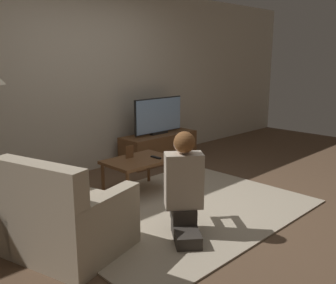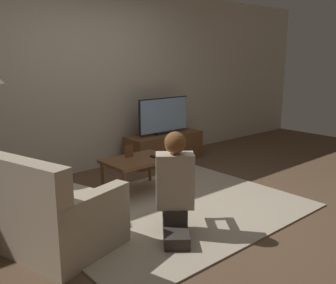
# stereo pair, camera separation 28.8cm
# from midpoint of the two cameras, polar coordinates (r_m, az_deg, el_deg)

# --- Properties ---
(ground_plane) EXTENTS (10.00, 10.00, 0.00)m
(ground_plane) POSITION_cam_midpoint_polar(r_m,az_deg,el_deg) (4.10, -0.36, -10.25)
(ground_plane) COLOR brown
(wall_back) EXTENTS (10.00, 0.06, 2.60)m
(wall_back) POSITION_cam_midpoint_polar(r_m,az_deg,el_deg) (5.33, -15.21, 9.09)
(wall_back) COLOR beige
(wall_back) RESTS_ON ground_plane
(rug) EXTENTS (2.68, 2.04, 0.02)m
(rug) POSITION_cam_midpoint_polar(r_m,az_deg,el_deg) (4.10, -0.36, -10.15)
(rug) COLOR #BCAD93
(rug) RESTS_ON ground_plane
(tv_stand) EXTENTS (1.27, 0.46, 0.44)m
(tv_stand) POSITION_cam_midpoint_polar(r_m,az_deg,el_deg) (5.86, -2.79, -0.87)
(tv_stand) COLOR brown
(tv_stand) RESTS_ON ground_plane
(tv) EXTENTS (0.94, 0.08, 0.56)m
(tv) POSITION_cam_midpoint_polar(r_m,az_deg,el_deg) (5.77, -2.87, 4.01)
(tv) COLOR black
(tv) RESTS_ON tv_stand
(coffee_table) EXTENTS (0.80, 0.54, 0.43)m
(coffee_table) POSITION_cam_midpoint_polar(r_m,az_deg,el_deg) (4.46, -6.31, -3.21)
(coffee_table) COLOR brown
(coffee_table) RESTS_ON ground_plane
(armchair) EXTENTS (0.99, 1.04, 0.85)m
(armchair) POSITION_cam_midpoint_polar(r_m,az_deg,el_deg) (3.31, -17.50, -11.41)
(armchair) COLOR #B7A88E
(armchair) RESTS_ON ground_plane
(person_kneeling) EXTENTS (0.67, 0.76, 0.96)m
(person_kneeling) POSITION_cam_midpoint_polar(r_m,az_deg,el_deg) (3.39, -0.00, -6.45)
(person_kneeling) COLOR #332D28
(person_kneeling) RESTS_ON rug
(picture_frame) EXTENTS (0.11, 0.01, 0.15)m
(picture_frame) POSITION_cam_midpoint_polar(r_m,az_deg,el_deg) (4.49, -7.71, -1.50)
(picture_frame) COLOR brown
(picture_frame) RESTS_ON coffee_table
(remote) EXTENTS (0.04, 0.15, 0.02)m
(remote) POSITION_cam_midpoint_polar(r_m,az_deg,el_deg) (4.47, -3.71, -2.36)
(remote) COLOR black
(remote) RESTS_ON coffee_table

